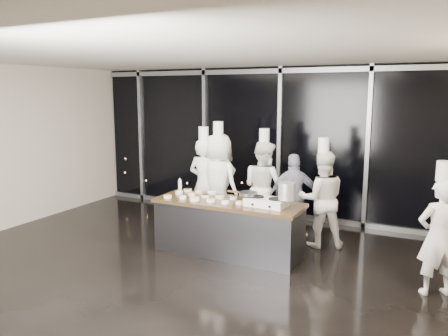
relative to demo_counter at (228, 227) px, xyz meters
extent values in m
plane|color=black|center=(0.00, -0.90, -0.45)|extent=(9.00, 9.00, 0.00)
cube|color=beige|center=(0.00, 2.60, 1.15)|extent=(9.00, 0.02, 3.20)
cube|color=silver|center=(0.00, -0.90, 2.75)|extent=(9.00, 7.00, 0.02)
cube|color=black|center=(0.00, 2.54, 1.15)|extent=(8.90, 0.04, 3.18)
cube|color=gray|center=(0.00, 2.49, 2.65)|extent=(8.90, 0.08, 0.10)
cube|color=gray|center=(0.00, 2.49, -0.40)|extent=(8.90, 0.08, 0.10)
cube|color=gray|center=(-3.60, 2.49, 1.15)|extent=(0.08, 0.08, 3.20)
cube|color=gray|center=(-1.80, 2.49, 1.15)|extent=(0.08, 0.08, 3.20)
cube|color=gray|center=(0.00, 2.49, 1.15)|extent=(0.08, 0.08, 3.20)
cube|color=gray|center=(1.80, 2.49, 1.15)|extent=(0.08, 0.08, 3.20)
cube|color=#343439|center=(0.00, 0.00, -0.03)|extent=(2.40, 0.80, 0.84)
cube|color=#42301C|center=(0.00, 0.00, 0.42)|extent=(2.46, 0.86, 0.06)
cube|color=silver|center=(0.67, -0.02, 0.51)|extent=(0.65, 0.42, 0.12)
cylinder|color=black|center=(0.51, -0.01, 0.58)|extent=(0.22, 0.22, 0.02)
cylinder|color=black|center=(0.82, -0.02, 0.58)|extent=(0.22, 0.22, 0.02)
cylinder|color=black|center=(0.51, -0.21, 0.50)|extent=(0.04, 0.02, 0.04)
cylinder|color=black|center=(0.80, -0.23, 0.50)|extent=(0.04, 0.02, 0.04)
cylinder|color=slate|center=(0.36, -0.01, 0.61)|extent=(0.31, 0.31, 0.05)
cube|color=#4C2B14|center=(0.10, 0.00, 0.62)|extent=(0.22, 0.04, 0.02)
cylinder|color=#B6B7B9|center=(1.00, -0.02, 0.72)|extent=(0.28, 0.28, 0.27)
cylinder|color=white|center=(-1.02, -0.25, 0.47)|extent=(0.13, 0.13, 0.04)
cylinder|color=orange|center=(-1.02, -0.25, 0.49)|extent=(0.11, 0.11, 0.01)
cylinder|color=white|center=(-1.00, 0.09, 0.47)|extent=(0.13, 0.13, 0.04)
cylinder|color=beige|center=(-1.00, 0.09, 0.49)|extent=(0.11, 0.11, 0.01)
cylinder|color=white|center=(-0.97, 0.33, 0.47)|extent=(0.14, 0.14, 0.04)
cylinder|color=black|center=(-0.97, 0.33, 0.49)|extent=(0.12, 0.12, 0.01)
cylinder|color=white|center=(-0.75, -0.20, 0.47)|extent=(0.12, 0.12, 0.04)
cylinder|color=beige|center=(-0.75, -0.20, 0.49)|extent=(0.10, 0.10, 0.01)
cylinder|color=white|center=(-0.72, 0.05, 0.47)|extent=(0.12, 0.12, 0.04)
cylinder|color=tan|center=(-0.72, 0.05, 0.49)|extent=(0.10, 0.10, 0.01)
cylinder|color=white|center=(-0.73, 0.32, 0.47)|extent=(0.13, 0.13, 0.04)
cylinder|color=#A58F52|center=(-0.73, 0.32, 0.49)|extent=(0.10, 0.10, 0.01)
cylinder|color=white|center=(-0.52, -0.21, 0.47)|extent=(0.17, 0.17, 0.04)
cylinder|color=#EEAD62|center=(-0.52, -0.21, 0.49)|extent=(0.14, 0.14, 0.01)
cylinder|color=white|center=(-0.47, 0.07, 0.47)|extent=(0.15, 0.15, 0.04)
cylinder|color=black|center=(-0.47, 0.07, 0.49)|extent=(0.13, 0.13, 0.01)
cylinder|color=white|center=(-0.47, 0.32, 0.47)|extent=(0.16, 0.16, 0.04)
cylinder|color=silver|center=(-0.47, 0.32, 0.49)|extent=(0.13, 0.13, 0.01)
cylinder|color=white|center=(-0.23, -0.16, 0.47)|extent=(0.14, 0.14, 0.04)
cylinder|color=#AF8F46|center=(-0.23, -0.16, 0.49)|extent=(0.12, 0.12, 0.01)
cylinder|color=white|center=(-0.21, 0.10, 0.47)|extent=(0.15, 0.15, 0.04)
cylinder|color=tan|center=(-0.21, 0.10, 0.49)|extent=(0.12, 0.12, 0.01)
cylinder|color=white|center=(0.03, -0.18, 0.47)|extent=(0.13, 0.13, 0.04)
cylinder|color=beige|center=(0.03, -0.18, 0.49)|extent=(0.10, 0.10, 0.01)
cylinder|color=white|center=(0.02, 0.15, 0.47)|extent=(0.11, 0.11, 0.04)
cylinder|color=brown|center=(0.02, 0.15, 0.49)|extent=(0.09, 0.09, 0.01)
cylinder|color=white|center=(0.24, -0.10, 0.47)|extent=(0.12, 0.12, 0.04)
cylinder|color=#E39E4B|center=(0.24, -0.10, 0.49)|extent=(0.10, 0.10, 0.01)
cylinder|color=white|center=(-1.14, 0.34, 0.53)|extent=(0.06, 0.06, 0.17)
cone|color=white|center=(-1.14, 0.34, 0.65)|extent=(0.05, 0.05, 0.06)
imported|color=white|center=(-1.03, 1.04, 0.44)|extent=(0.69, 0.48, 1.78)
cylinder|color=white|center=(-1.03, 1.04, 1.43)|extent=(0.21, 0.21, 0.26)
imported|color=white|center=(-0.72, 1.05, 0.49)|extent=(1.06, 0.85, 1.89)
cylinder|color=white|center=(-0.72, 1.05, 1.54)|extent=(0.24, 0.24, 0.26)
imported|color=white|center=(0.12, 1.29, 0.43)|extent=(1.06, 0.97, 1.77)
cylinder|color=white|center=(0.12, 1.29, 1.42)|extent=(0.25, 0.25, 0.26)
imported|color=#15163A|center=(0.73, 1.26, 0.33)|extent=(1.00, 0.73, 1.57)
imported|color=white|center=(1.28, 1.05, 0.39)|extent=(1.00, 0.91, 1.68)
cylinder|color=white|center=(1.28, 1.05, 1.32)|extent=(0.25, 0.25, 0.26)
imported|color=white|center=(3.11, -0.13, 0.33)|extent=(0.68, 0.61, 1.56)
cylinder|color=white|center=(3.11, -0.13, 1.21)|extent=(0.26, 0.26, 0.26)
camera|label=1|loc=(3.01, -6.27, 2.19)|focal=35.00mm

